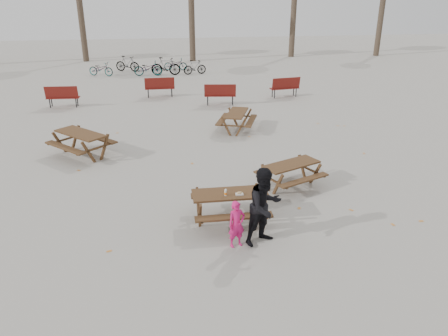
{
  "coord_description": "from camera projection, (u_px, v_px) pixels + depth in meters",
  "views": [
    {
      "loc": [
        -1.48,
        -9.23,
        5.36
      ],
      "look_at": [
        0.0,
        1.0,
        1.0
      ],
      "focal_mm": 35.0,
      "sensor_mm": 36.0,
      "label": 1
    }
  ],
  "objects": [
    {
      "name": "picnic_table_far",
      "position": [
        237.0,
        121.0,
        17.23
      ],
      "size": [
        1.88,
        2.07,
        0.73
      ],
      "primitive_type": null,
      "rotation": [
        0.0,
        0.0,
        1.22
      ],
      "color": "#3B2315",
      "rests_on": "ground"
    },
    {
      "name": "park_bench_row",
      "position": [
        184.0,
        91.0,
        21.52
      ],
      "size": [
        12.46,
        2.61,
        1.03
      ],
      "color": "maroon",
      "rests_on": "ground"
    },
    {
      "name": "food_tray",
      "position": [
        239.0,
        194.0,
        10.28
      ],
      "size": [
        0.18,
        0.11,
        0.03
      ],
      "primitive_type": "cube",
      "color": "silver",
      "rests_on": "main_picnic_table"
    },
    {
      "name": "soda_bottle",
      "position": [
        226.0,
        193.0,
        10.23
      ],
      "size": [
        0.07,
        0.07,
        0.17
      ],
      "color": "silver",
      "rests_on": "main_picnic_table"
    },
    {
      "name": "picnic_table_east",
      "position": [
        291.0,
        175.0,
        12.39
      ],
      "size": [
        2.06,
        1.9,
        0.71
      ],
      "primitive_type": null,
      "rotation": [
        0.0,
        0.0,
        0.43
      ],
      "color": "#3B2315",
      "rests_on": "ground"
    },
    {
      "name": "picnic_table_north",
      "position": [
        82.0,
        144.0,
        14.64
      ],
      "size": [
        2.43,
        2.43,
        0.82
      ],
      "primitive_type": null,
      "rotation": [
        0.0,
        0.0,
        -0.79
      ],
      "color": "#3B2315",
      "rests_on": "ground"
    },
    {
      "name": "ground",
      "position": [
        230.0,
        221.0,
        10.7
      ],
      "size": [
        80.0,
        80.0,
        0.0
      ],
      "primitive_type": "plane",
      "color": "gray",
      "rests_on": "ground"
    },
    {
      "name": "fallen_leaves",
      "position": [
        233.0,
        179.0,
        13.04
      ],
      "size": [
        11.0,
        11.0,
        0.01
      ],
      "primitive_type": null,
      "color": "#CB7C30",
      "rests_on": "ground"
    },
    {
      "name": "child",
      "position": [
        237.0,
        224.0,
        9.5
      ],
      "size": [
        0.46,
        0.37,
        1.08
      ],
      "primitive_type": "imported",
      "rotation": [
        0.0,
        0.0,
        0.31
      ],
      "color": "#D61A6A",
      "rests_on": "ground"
    },
    {
      "name": "bicycle_row",
      "position": [
        150.0,
        66.0,
        28.14
      ],
      "size": [
        7.56,
        2.62,
        1.11
      ],
      "color": "black",
      "rests_on": "ground"
    },
    {
      "name": "adult",
      "position": [
        265.0,
        206.0,
        9.5
      ],
      "size": [
        1.08,
        1.0,
        1.79
      ],
      "primitive_type": "imported",
      "rotation": [
        0.0,
        0.0,
        0.48
      ],
      "color": "black",
      "rests_on": "ground"
    },
    {
      "name": "bread_roll",
      "position": [
        239.0,
        193.0,
        10.27
      ],
      "size": [
        0.14,
        0.06,
        0.05
      ],
      "primitive_type": "ellipsoid",
      "color": "tan",
      "rests_on": "food_tray"
    },
    {
      "name": "main_picnic_table",
      "position": [
        230.0,
        200.0,
        10.47
      ],
      "size": [
        1.8,
        1.45,
        0.78
      ],
      "color": "#3B2315",
      "rests_on": "ground"
    }
  ]
}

